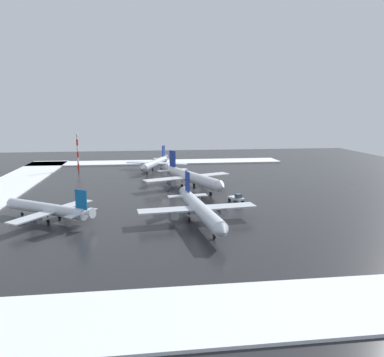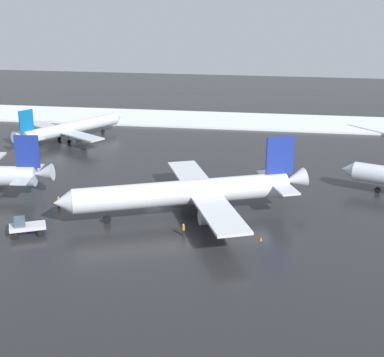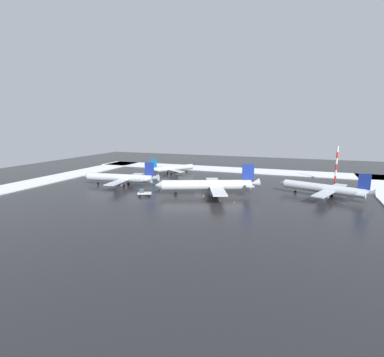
# 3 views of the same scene
# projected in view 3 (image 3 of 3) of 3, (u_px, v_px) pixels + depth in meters

# --- Properties ---
(ground_plane) EXTENTS (240.00, 240.00, 0.00)m
(ground_plane) POSITION_uv_depth(u_px,v_px,m) (198.00, 189.00, 113.20)
(ground_plane) COLOR #232326
(snow_bank_far) EXTENTS (152.00, 16.00, 0.45)m
(snow_bank_far) POSITION_uv_depth(u_px,v_px,m) (229.00, 170.00, 159.18)
(snow_bank_far) COLOR white
(snow_bank_far) RESTS_ON ground_plane
(snow_bank_right) EXTENTS (14.00, 116.00, 0.45)m
(snow_bank_right) POSITION_uv_depth(u_px,v_px,m) (60.00, 177.00, 136.43)
(snow_bank_right) COLOR white
(snow_bank_right) RESTS_ON ground_plane
(airplane_parked_portside) EXTENTS (34.46, 29.18, 10.71)m
(airplane_parked_portside) POSITION_uv_depth(u_px,v_px,m) (209.00, 185.00, 102.17)
(airplane_parked_portside) COLOR silver
(airplane_parked_portside) RESTS_ON ground_plane
(airplane_parked_starboard) EXTENTS (20.30, 23.62, 8.00)m
(airplane_parked_starboard) POSITION_uv_depth(u_px,v_px,m) (172.00, 168.00, 146.35)
(airplane_parked_starboard) COLOR silver
(airplane_parked_starboard) RESTS_ON ground_plane
(airplane_foreground_jet) EXTENTS (29.72, 25.12, 9.15)m
(airplane_foreground_jet) POSITION_uv_depth(u_px,v_px,m) (325.00, 189.00, 98.85)
(airplane_foreground_jet) COLOR silver
(airplane_foreground_jet) RESTS_ON ground_plane
(airplane_far_rear) EXTENTS (32.43, 26.99, 9.63)m
(airplane_far_rear) POSITION_uv_depth(u_px,v_px,m) (121.00, 178.00, 117.67)
(airplane_far_rear) COLOR silver
(airplane_far_rear) RESTS_ON ground_plane
(pushback_tug) EXTENTS (5.10, 3.95, 2.50)m
(pushback_tug) POSITION_uv_depth(u_px,v_px,m) (144.00, 193.00, 100.54)
(pushback_tug) COLOR silver
(pushback_tug) RESTS_ON ground_plane
(ground_crew_near_tug) EXTENTS (0.36, 0.36, 1.71)m
(ground_crew_near_tug) POSITION_uv_depth(u_px,v_px,m) (159.00, 188.00, 109.49)
(ground_crew_near_tug) COLOR black
(ground_crew_near_tug) RESTS_ON ground_plane
(ground_crew_by_nose_gear) EXTENTS (0.36, 0.36, 1.71)m
(ground_crew_by_nose_gear) POSITION_uv_depth(u_px,v_px,m) (204.00, 197.00, 96.10)
(ground_crew_by_nose_gear) COLOR black
(ground_crew_by_nose_gear) RESTS_ON ground_plane
(antenna_mast) EXTENTS (0.70, 0.70, 15.09)m
(antenna_mast) POSITION_uv_depth(u_px,v_px,m) (336.00, 164.00, 125.08)
(antenna_mast) COLOR red
(antenna_mast) RESTS_ON ground_plane
(traffic_cone_near_nose) EXTENTS (0.36, 0.36, 0.55)m
(traffic_cone_near_nose) POSITION_uv_depth(u_px,v_px,m) (221.00, 193.00, 104.30)
(traffic_cone_near_nose) COLOR orange
(traffic_cone_near_nose) RESTS_ON ground_plane
(traffic_cone_mid_line) EXTENTS (0.36, 0.36, 0.55)m
(traffic_cone_mid_line) POSITION_uv_depth(u_px,v_px,m) (220.00, 200.00, 94.92)
(traffic_cone_mid_line) COLOR orange
(traffic_cone_mid_line) RESTS_ON ground_plane
(traffic_cone_wingtip_side) EXTENTS (0.36, 0.36, 0.55)m
(traffic_cone_wingtip_side) POSITION_uv_depth(u_px,v_px,m) (234.00, 202.00, 92.78)
(traffic_cone_wingtip_side) COLOR orange
(traffic_cone_wingtip_side) RESTS_ON ground_plane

